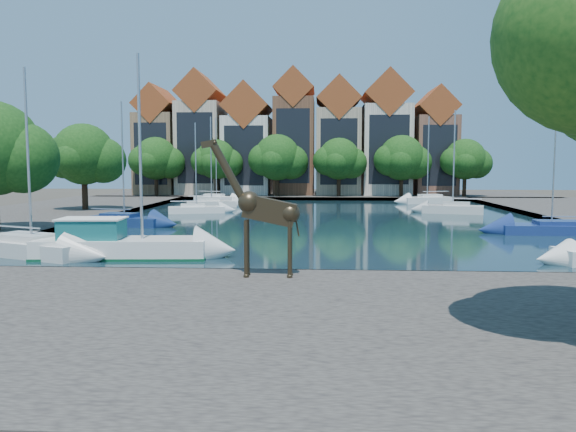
# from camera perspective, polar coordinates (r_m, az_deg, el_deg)

# --- Properties ---
(ground) EXTENTS (160.00, 160.00, 0.00)m
(ground) POSITION_cam_1_polar(r_m,az_deg,el_deg) (22.86, 4.07, -6.66)
(ground) COLOR #38332B
(ground) RESTS_ON ground
(water_basin) EXTENTS (38.00, 50.00, 0.08)m
(water_basin) POSITION_cam_1_polar(r_m,az_deg,el_deg) (46.59, 3.72, -0.44)
(water_basin) COLOR black
(water_basin) RESTS_ON ground
(near_quay) EXTENTS (50.00, 14.00, 0.50)m
(near_quay) POSITION_cam_1_polar(r_m,az_deg,el_deg) (16.01, 4.39, -11.03)
(near_quay) COLOR #4E4A44
(near_quay) RESTS_ON ground
(far_quay) EXTENTS (60.00, 16.00, 0.50)m
(far_quay) POSITION_cam_1_polar(r_m,az_deg,el_deg) (78.48, 3.58, 2.09)
(far_quay) COLOR #4E4A44
(far_quay) RESTS_ON ground
(left_quay) EXTENTS (14.00, 52.00, 0.50)m
(left_quay) POSITION_cam_1_polar(r_m,az_deg,el_deg) (52.71, -24.59, -0.01)
(left_quay) COLOR #4E4A44
(left_quay) RESTS_ON ground
(townhouse_west_end) EXTENTS (5.44, 9.18, 14.93)m
(townhouse_west_end) POSITION_cam_1_polar(r_m,az_deg,el_deg) (81.60, -12.89, 7.09)
(townhouse_west_end) COLOR #856748
(townhouse_west_end) RESTS_ON far_quay
(townhouse_west_mid) EXTENTS (5.94, 9.18, 16.79)m
(townhouse_west_mid) POSITION_cam_1_polar(r_m,az_deg,el_deg) (80.17, -8.74, 7.82)
(townhouse_west_mid) COLOR #C4B197
(townhouse_west_mid) RESTS_ON far_quay
(townhouse_west_inner) EXTENTS (6.43, 9.18, 15.15)m
(townhouse_west_inner) POSITION_cam_1_polar(r_m,az_deg,el_deg) (79.04, -4.08, 7.26)
(townhouse_west_inner) COLOR silver
(townhouse_west_inner) RESTS_ON far_quay
(townhouse_center) EXTENTS (5.44, 9.18, 16.93)m
(townhouse_center) POSITION_cam_1_polar(r_m,az_deg,el_deg) (78.51, 0.67, 8.03)
(townhouse_center) COLOR brown
(townhouse_center) RESTS_ON far_quay
(townhouse_east_inner) EXTENTS (5.94, 9.18, 15.79)m
(townhouse_east_inner) POSITION_cam_1_polar(r_m,az_deg,el_deg) (78.43, 5.09, 7.55)
(townhouse_east_inner) COLOR tan
(townhouse_east_inner) RESTS_ON far_quay
(townhouse_east_mid) EXTENTS (6.43, 9.18, 16.65)m
(townhouse_east_mid) POSITION_cam_1_polar(r_m,az_deg,el_deg) (78.90, 9.86, 7.75)
(townhouse_east_mid) COLOR beige
(townhouse_east_mid) RESTS_ON far_quay
(townhouse_east_end) EXTENTS (5.44, 9.18, 14.43)m
(townhouse_east_end) POSITION_cam_1_polar(r_m,az_deg,el_deg) (79.85, 14.52, 6.91)
(townhouse_east_end) COLOR brown
(townhouse_east_end) RESTS_ON far_quay
(far_tree_far_west) EXTENTS (7.28, 5.60, 7.68)m
(far_tree_far_west) POSITION_cam_1_polar(r_m,az_deg,el_deg) (75.98, -13.21, 5.57)
(far_tree_far_west) COLOR #332114
(far_tree_far_west) RESTS_ON far_quay
(far_tree_west) EXTENTS (6.76, 5.20, 7.36)m
(far_tree_west) POSITION_cam_1_polar(r_m,az_deg,el_deg) (74.10, -7.25, 5.60)
(far_tree_west) COLOR #332114
(far_tree_west) RESTS_ON far_quay
(far_tree_mid_west) EXTENTS (7.80, 6.00, 8.00)m
(far_tree_mid_west) POSITION_cam_1_polar(r_m,az_deg,el_deg) (73.06, -1.03, 5.81)
(far_tree_mid_west) COLOR #332114
(far_tree_mid_west) RESTS_ON far_quay
(far_tree_mid_east) EXTENTS (7.02, 5.40, 7.52)m
(far_tree_mid_east) POSITION_cam_1_polar(r_m,az_deg,el_deg) (72.88, 5.28, 5.66)
(far_tree_mid_east) COLOR #332114
(far_tree_mid_east) RESTS_ON far_quay
(far_tree_east) EXTENTS (7.54, 5.80, 7.84)m
(far_tree_east) POSITION_cam_1_polar(r_m,az_deg,el_deg) (73.59, 11.55, 5.66)
(far_tree_east) COLOR #332114
(far_tree_east) RESTS_ON far_quay
(far_tree_far_east) EXTENTS (6.76, 5.20, 7.36)m
(far_tree_far_east) POSITION_cam_1_polar(r_m,az_deg,el_deg) (75.13, 17.62, 5.38)
(far_tree_far_east) COLOR #332114
(far_tree_far_east) RESTS_ON far_quay
(side_tree_left_far) EXTENTS (7.28, 5.60, 7.88)m
(side_tree_left_far) POSITION_cam_1_polar(r_m,az_deg,el_deg) (54.78, -19.96, 5.72)
(side_tree_left_far) COLOR #332114
(side_tree_left_far) RESTS_ON left_quay
(giraffe_statue) EXTENTS (3.60, 0.64, 5.15)m
(giraffe_statue) POSITION_cam_1_polar(r_m,az_deg,el_deg) (21.03, -2.66, 0.65)
(giraffe_statue) COLOR #322719
(giraffe_statue) RESTS_ON near_quay
(motorsailer) EXTENTS (8.54, 3.07, 9.97)m
(motorsailer) POSITION_cam_1_polar(r_m,az_deg,el_deg) (29.17, -17.00, -2.56)
(motorsailer) COLOR silver
(motorsailer) RESTS_ON water_basin
(sailboat_left_a) EXTENTS (7.30, 4.84, 9.43)m
(sailboat_left_a) POSITION_cam_1_polar(r_m,az_deg,el_deg) (31.42, -24.59, -2.62)
(sailboat_left_a) COLOR silver
(sailboat_left_a) RESTS_ON water_basin
(sailboat_left_b) EXTENTS (6.31, 3.32, 9.23)m
(sailboat_left_b) POSITION_cam_1_polar(r_m,az_deg,el_deg) (43.74, -16.29, -0.30)
(sailboat_left_b) COLOR navy
(sailboat_left_b) RESTS_ON water_basin
(sailboat_left_c) EXTENTS (5.47, 3.07, 8.43)m
(sailboat_left_c) POSITION_cam_1_polar(r_m,az_deg,el_deg) (53.47, -9.29, 0.81)
(sailboat_left_c) COLOR white
(sailboat_left_c) RESTS_ON water_basin
(sailboat_left_d) EXTENTS (5.51, 2.99, 9.57)m
(sailboat_left_d) POSITION_cam_1_polar(r_m,az_deg,el_deg) (60.65, -7.77, 1.40)
(sailboat_left_d) COLOR silver
(sailboat_left_d) RESTS_ON water_basin
(sailboat_left_e) EXTENTS (5.47, 3.05, 10.01)m
(sailboat_left_e) POSITION_cam_1_polar(r_m,az_deg,el_deg) (67.64, -7.27, 1.87)
(sailboat_left_e) COLOR white
(sailboat_left_e) RESTS_ON water_basin
(sailboat_right_b) EXTENTS (6.65, 2.54, 10.28)m
(sailboat_right_b) POSITION_cam_1_polar(r_m,az_deg,el_deg) (41.11, 25.20, -0.99)
(sailboat_right_b) COLOR navy
(sailboat_right_b) RESTS_ON water_basin
(sailboat_right_c) EXTENTS (5.77, 3.32, 9.54)m
(sailboat_right_c) POSITION_cam_1_polar(r_m,az_deg,el_deg) (54.58, 16.38, 0.87)
(sailboat_right_c) COLOR silver
(sailboat_right_c) RESTS_ON water_basin
(sailboat_right_d) EXTENTS (6.06, 3.45, 10.03)m
(sailboat_right_d) POSITION_cam_1_polar(r_m,az_deg,el_deg) (67.43, 13.95, 1.75)
(sailboat_right_d) COLOR silver
(sailboat_right_d) RESTS_ON water_basin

